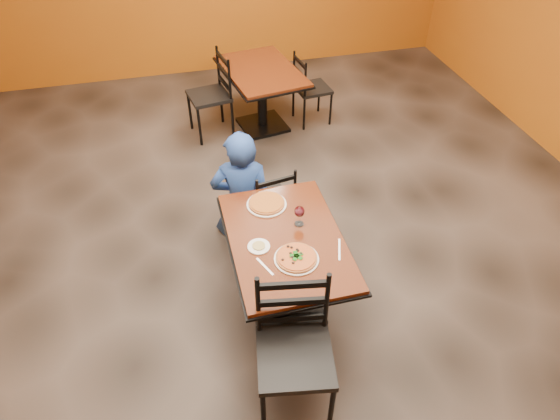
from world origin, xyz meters
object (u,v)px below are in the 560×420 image
object	(u,v)px
chair_second_right	(313,89)
pizza_far	(267,203)
diner	(241,185)
chair_main_near	(295,358)
chair_main_far	(269,202)
table_second	(262,85)
pizza_main	(296,257)
plate_far	(267,204)
plate_main	(296,259)
side_plate	(259,247)
wine_glass	(299,215)
table_main	(286,257)
chair_second_left	(209,96)

from	to	relation	value
chair_second_right	pizza_far	distance (m)	2.62
diner	chair_main_near	bearing A→B (deg)	101.54
chair_main_far	chair_main_near	bearing A→B (deg)	73.46
chair_main_near	chair_main_far	xyz separation A→B (m)	(0.21, 1.63, -0.11)
table_second	chair_second_right	bearing A→B (deg)	-0.00
chair_second_right	pizza_main	world-z (taller)	chair_second_right
diner	pizza_far	size ratio (longest dim) A/B	3.84
plate_far	plate_main	bearing A→B (deg)	-83.53
table_second	pizza_far	xyz separation A→B (m)	(-0.47, -2.35, 0.22)
table_second	chair_main_near	world-z (taller)	chair_main_near
side_plate	wine_glass	world-z (taller)	wine_glass
diner	table_main	bearing A→B (deg)	110.69
table_main	side_plate	world-z (taller)	side_plate
chair_main_near	chair_second_left	size ratio (longest dim) A/B	1.07
pizza_main	table_second	bearing A→B (deg)	82.22
plate_far	table_second	bearing A→B (deg)	78.58
table_second	wine_glass	size ratio (longest dim) A/B	7.22
table_main	chair_second_left	world-z (taller)	chair_second_left
pizza_main	chair_main_near	bearing A→B (deg)	-105.85
chair_second_left	pizza_main	distance (m)	2.98
chair_second_right	pizza_main	distance (m)	3.16
plate_main	table_main	bearing A→B (deg)	94.34
pizza_far	chair_second_left	bearing A→B (deg)	93.68
chair_main_near	side_plate	distance (m)	0.81
chair_main_near	pizza_main	bearing A→B (deg)	84.00
chair_main_far	chair_second_right	world-z (taller)	chair_second_right
chair_main_near	chair_second_left	bearing A→B (deg)	100.67
diner	side_plate	world-z (taller)	diner
table_second	chair_second_left	distance (m)	0.63
pizza_far	table_second	bearing A→B (deg)	78.58
pizza_main	diner	bearing A→B (deg)	98.36
chair_second_right	wine_glass	bearing A→B (deg)	154.19
pizza_main	plate_far	world-z (taller)	pizza_main
chair_main_far	pizza_main	size ratio (longest dim) A/B	2.91
chair_main_near	wine_glass	distance (m)	1.03
diner	plate_far	world-z (taller)	diner
chair_main_far	chair_second_left	size ratio (longest dim) A/B	0.85
table_second	side_plate	bearing A→B (deg)	-102.76
chair_main_near	side_plate	bearing A→B (deg)	103.92
chair_main_far	plate_main	size ratio (longest dim) A/B	2.67
table_second	plate_main	xyz separation A→B (m)	(-0.40, -2.96, 0.20)
table_main	chair_main_near	xyz separation A→B (m)	(-0.15, -0.82, -0.04)
table_main	plate_far	size ratio (longest dim) A/B	3.97
chair_second_right	side_plate	size ratio (longest dim) A/B	5.36
plate_far	side_plate	bearing A→B (deg)	-109.73
chair_main_near	chair_second_right	size ratio (longest dim) A/B	1.21
chair_main_near	chair_second_left	world-z (taller)	chair_main_near
chair_second_left	plate_far	size ratio (longest dim) A/B	3.15
pizza_main	table_main	bearing A→B (deg)	94.34
pizza_main	wine_glass	world-z (taller)	wine_glass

